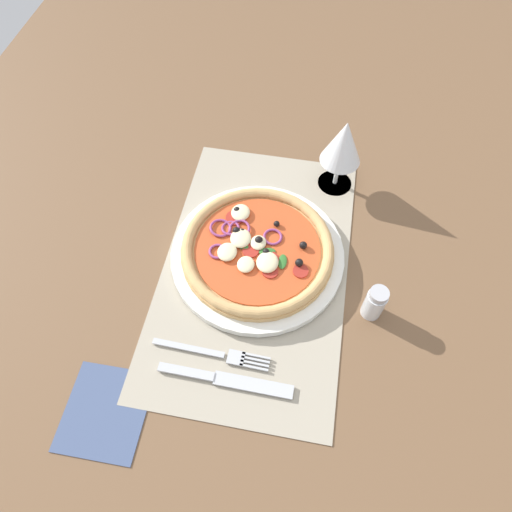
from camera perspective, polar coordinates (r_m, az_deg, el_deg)
name	(u,v)px	position (r cm, az deg, el deg)	size (l,w,h in cm)	color
ground_plane	(255,271)	(76.73, -0.08, -1.96)	(190.00, 140.00, 2.40)	brown
placemat	(255,267)	(75.52, -0.08, -1.43)	(51.53, 30.54, 0.40)	#A39984
plate	(256,254)	(75.75, 0.06, 0.20)	(29.09, 29.09, 1.44)	silver
pizza	(256,248)	(74.24, 0.00, 0.98)	(25.43, 25.43, 2.67)	tan
fork	(217,354)	(68.90, -4.92, -12.28)	(2.35, 18.04, 0.44)	#B2B5BA
knife	(227,380)	(67.56, -3.76, -15.39)	(2.13, 20.02, 0.62)	#B2B5BA
wine_glass	(343,144)	(80.49, 11.02, 13.82)	(7.20, 7.20, 14.90)	silver
napkin	(105,411)	(70.09, -18.57, -18.15)	(12.72, 11.45, 0.36)	#425175
pepper_shaker	(375,303)	(71.35, 14.82, -5.77)	(3.20, 3.20, 6.70)	silver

